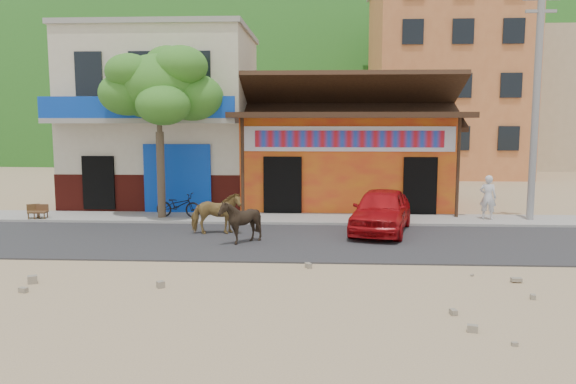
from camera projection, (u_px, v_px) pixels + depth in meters
name	position (u px, v px, depth m)	size (l,w,h in m)	color
ground	(281.00, 263.00, 13.84)	(120.00, 120.00, 0.00)	#9E825B
road	(287.00, 241.00, 16.32)	(60.00, 5.00, 0.04)	#28282B
sidewalk	(292.00, 219.00, 19.78)	(60.00, 2.00, 0.12)	gray
dance_club	(345.00, 162.00, 23.41)	(8.00, 6.00, 3.60)	orange
cafe_building	(166.00, 121.00, 23.60)	(7.00, 6.00, 7.00)	beige
apartment_front	(444.00, 82.00, 36.37)	(9.00, 9.00, 12.00)	#CC723F
apartment_rear	(547.00, 101.00, 41.96)	(8.00, 8.00, 10.00)	tan
hillside	(313.00, 62.00, 81.67)	(100.00, 40.00, 24.00)	#194C14
tree	(160.00, 132.00, 19.44)	(3.00, 3.00, 6.00)	#2D721E
utility_pole	(536.00, 102.00, 18.82)	(0.24, 0.24, 8.00)	gray
cow_tan	(216.00, 213.00, 17.16)	(0.69, 1.52, 1.29)	olive
cow_dark	(240.00, 221.00, 15.86)	(1.02, 1.15, 1.26)	black
red_car	(381.00, 210.00, 17.54)	(1.61, 4.00, 1.36)	#B00C11
scooter	(178.00, 205.00, 19.72)	(0.57, 1.64, 0.86)	black
pedestrian	(488.00, 197.00, 19.29)	(0.56, 0.37, 1.53)	white
cafe_chair_left	(40.00, 206.00, 19.49)	(0.42, 0.42, 0.89)	#4E361A
cafe_chair_right	(33.00, 205.00, 19.50)	(0.42, 0.42, 0.91)	#4A3318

